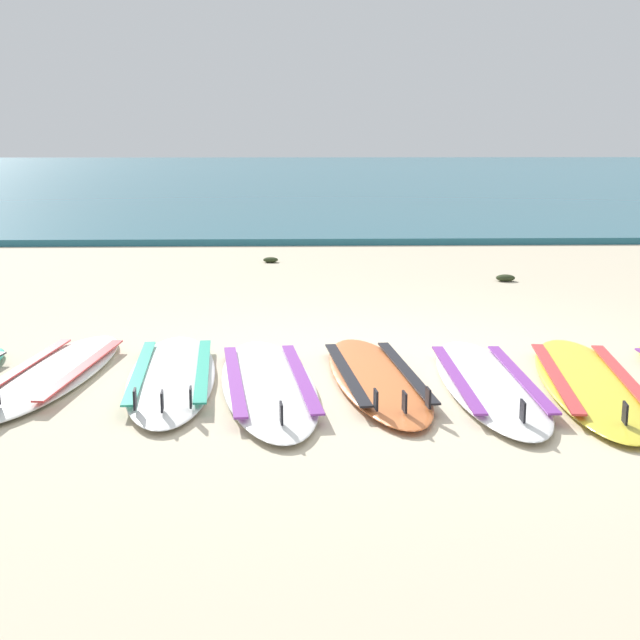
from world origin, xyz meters
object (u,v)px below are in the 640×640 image
(surfboard_4, at_px, (268,383))
(surfboard_5, at_px, (376,377))
(surfboard_7, at_px, (589,382))
(surfboard_6, at_px, (488,382))
(surfboard_2, at_px, (54,373))
(surfboard_3, at_px, (172,375))

(surfboard_4, height_order, surfboard_5, same)
(surfboard_7, bearing_deg, surfboard_4, 178.88)
(surfboard_6, bearing_deg, surfboard_2, 173.51)
(surfboard_6, bearing_deg, surfboard_5, 168.24)
(surfboard_3, relative_size, surfboard_6, 1.01)
(surfboard_7, bearing_deg, surfboard_5, 173.26)
(surfboard_5, bearing_deg, surfboard_3, 176.18)
(surfboard_2, distance_m, surfboard_7, 3.43)
(surfboard_4, distance_m, surfboard_6, 1.38)
(surfboard_6, xyz_separation_m, surfboard_7, (0.64, -0.01, -0.00))
(surfboard_5, bearing_deg, surfboard_2, 175.28)
(surfboard_4, xyz_separation_m, surfboard_5, (0.69, 0.12, 0.00))
(surfboard_5, relative_size, surfboard_6, 0.98)
(surfboard_3, height_order, surfboard_6, same)
(surfboard_2, height_order, surfboard_6, same)
(surfboard_4, bearing_deg, surfboard_5, 9.68)
(surfboard_3, bearing_deg, surfboard_5, -3.82)
(surfboard_3, xyz_separation_m, surfboard_5, (1.31, -0.09, 0.00))
(surfboard_3, xyz_separation_m, surfboard_6, (2.00, -0.23, -0.00))
(surfboard_2, distance_m, surfboard_6, 2.80)
(surfboard_6, relative_size, surfboard_7, 0.93)
(surfboard_5, height_order, surfboard_6, same)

